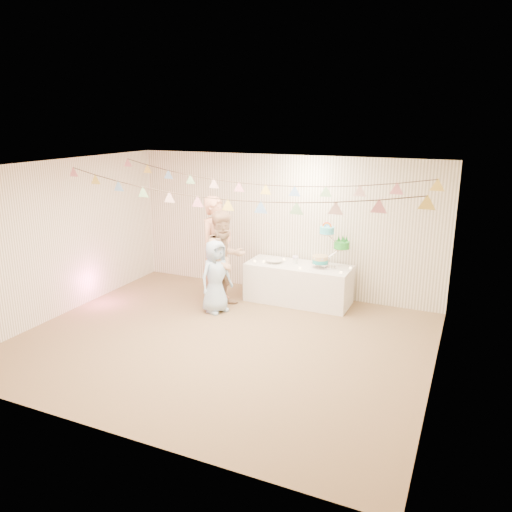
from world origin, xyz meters
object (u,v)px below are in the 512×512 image
at_px(person_child, 216,277).
at_px(person_adult_b, 224,260).
at_px(cake_stand, 330,244).
at_px(table, 298,283).
at_px(person_adult_a, 217,249).

bearing_deg(person_child, person_adult_b, 17.54).
bearing_deg(cake_stand, person_child, -147.46).
distance_m(table, person_child, 1.55).
bearing_deg(table, person_adult_b, -146.07).
xyz_separation_m(cake_stand, person_child, (-1.68, -1.07, -0.49)).
distance_m(table, person_adult_a, 1.60).
xyz_separation_m(cake_stand, person_adult_a, (-1.93, -0.56, -0.17)).
relative_size(person_adult_a, person_child, 1.52).
xyz_separation_m(table, person_adult_b, (-1.11, -0.75, 0.51)).
bearing_deg(person_adult_b, person_child, -157.87).
xyz_separation_m(person_adult_a, person_adult_b, (0.28, -0.23, -0.10)).
relative_size(cake_stand, person_adult_a, 0.39).
height_order(cake_stand, person_adult_b, person_adult_b).
bearing_deg(person_adult_a, person_adult_b, -116.14).
height_order(person_adult_a, person_child, person_adult_a).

